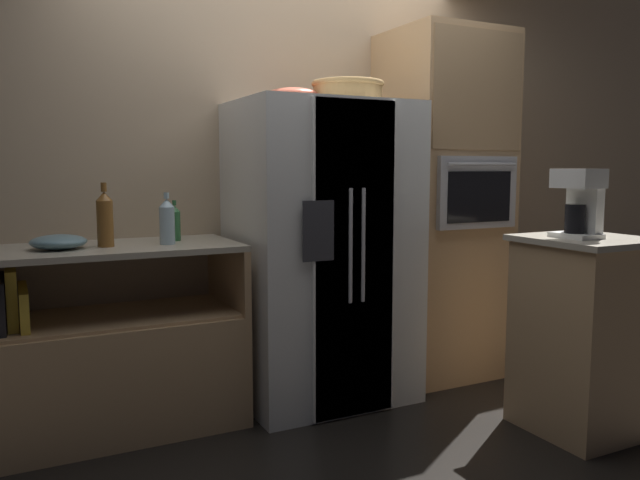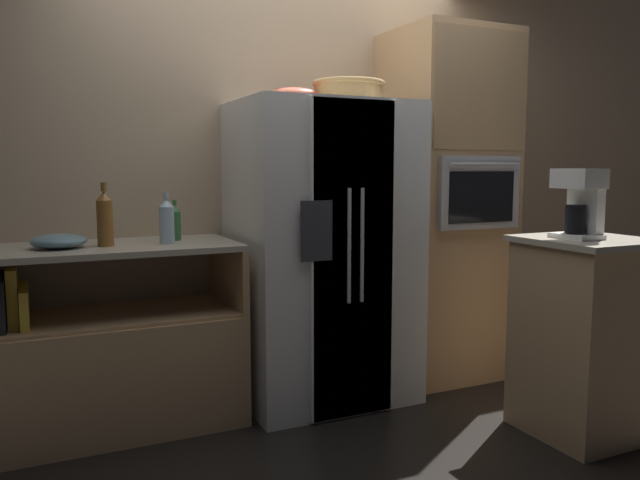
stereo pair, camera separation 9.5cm
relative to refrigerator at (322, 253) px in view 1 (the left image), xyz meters
name	(u,v)px [view 1 (the left image)]	position (x,y,z in m)	size (l,w,h in m)	color
ground_plane	(307,400)	(-0.12, -0.04, -0.85)	(20.00, 20.00, 0.00)	black
wall_back	(275,157)	(-0.12, 0.41, 0.55)	(12.00, 0.06, 2.80)	tan
counter_left	(119,362)	(-1.14, 0.06, -0.50)	(1.20, 0.64, 0.95)	tan
refrigerator	(322,253)	(0.00, 0.00, 0.00)	(0.96, 0.79, 1.70)	silver
wall_oven	(442,206)	(0.89, 0.06, 0.24)	(0.70, 0.71, 2.18)	tan
island_counter	(583,334)	(0.96, -1.02, -0.35)	(0.56, 0.58, 0.99)	tan
wicker_basket	(348,91)	(0.15, -0.02, 0.92)	(0.41, 0.41, 0.12)	tan
fruit_bowl	(293,95)	(-0.15, 0.07, 0.89)	(0.29, 0.29, 0.08)	#DB664C
bottle_tall	(175,223)	(-0.81, 0.14, 0.19)	(0.06, 0.06, 0.22)	#33723F
bottle_short	(105,219)	(-1.18, 0.03, 0.24)	(0.08, 0.08, 0.32)	brown
bottle_wide	(167,221)	(-0.88, 0.01, 0.22)	(0.08, 0.08, 0.26)	silver
mixing_bowl	(59,242)	(-1.40, 0.04, 0.13)	(0.26, 0.26, 0.07)	#668C99
coffee_maker	(580,199)	(0.90, -1.02, 0.33)	(0.16, 0.22, 0.34)	white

